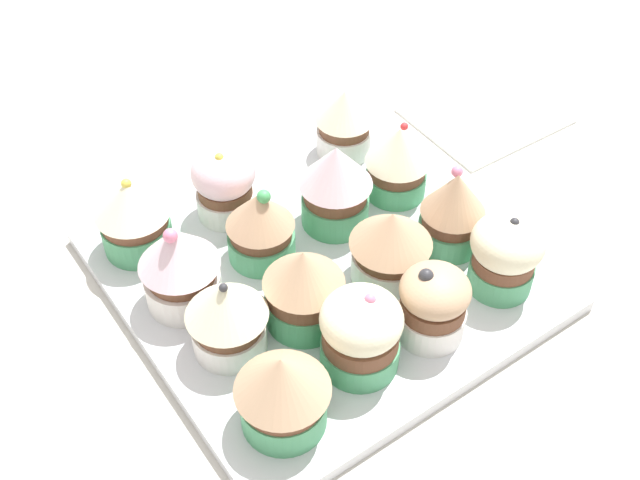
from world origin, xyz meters
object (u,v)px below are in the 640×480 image
object	(u,v)px
cupcake_11	(397,160)
napkin	(485,115)
cupcake_2	(433,304)
cupcake_9	(260,225)
cupcake_5	(304,286)
cupcake_6	(391,245)
baking_tray	(320,270)
cupcake_1	(361,332)
cupcake_12	(133,215)
cupcake_0	(282,390)
cupcake_13	(224,183)
cupcake_4	(227,315)
cupcake_10	(336,184)
cupcake_8	(179,265)
cupcake_7	(453,210)
cupcake_3	(505,254)
cupcake_14	(344,122)

from	to	relation	value
cupcake_11	napkin	size ratio (longest dim) A/B	0.52
cupcake_2	cupcake_9	bearing A→B (deg)	113.51
cupcake_5	cupcake_6	distance (cm)	8.17
baking_tray	cupcake_6	xyz separation A→B (cm)	(3.90, -4.20, 4.26)
cupcake_1	cupcake_6	bearing A→B (deg)	37.74
cupcake_5	cupcake_12	distance (cm)	16.25
cupcake_0	cupcake_6	bearing A→B (deg)	24.21
cupcake_1	cupcake_6	xyz separation A→B (cm)	(7.15, 5.54, 0.10)
cupcake_13	napkin	size ratio (longest dim) A/B	0.49
baking_tray	cupcake_6	distance (cm)	7.14
cupcake_4	baking_tray	bearing A→B (deg)	15.77
cupcake_0	cupcake_10	distance (cm)	20.60
cupcake_8	cupcake_9	world-z (taller)	cupcake_8
cupcake_8	napkin	distance (cm)	38.42
cupcake_7	cupcake_10	size ratio (longest dim) A/B	0.97
cupcake_10	cupcake_11	size ratio (longest dim) A/B	1.10
baking_tray	cupcake_4	size ratio (longest dim) A/B	4.34
cupcake_10	cupcake_13	world-z (taller)	cupcake_10
cupcake_2	cupcake_6	xyz separation A→B (cm)	(0.97, 6.33, 0.39)
cupcake_7	napkin	xyz separation A→B (cm)	(16.27, 12.43, -4.76)
cupcake_1	cupcake_9	bearing A→B (deg)	90.19
cupcake_13	cupcake_2	bearing A→B (deg)	-73.76
cupcake_2	cupcake_11	bearing A→B (deg)	60.56
baking_tray	cupcake_0	xyz separation A→B (cm)	(-10.61, -10.72, 4.37)
cupcake_1	cupcake_3	size ratio (longest dim) A/B	1.01
cupcake_7	cupcake_8	xyz separation A→B (cm)	(-21.50, 7.32, 0.18)
cupcake_7	cupcake_9	size ratio (longest dim) A/B	1.10
cupcake_3	cupcake_13	size ratio (longest dim) A/B	1.02
cupcake_7	cupcake_10	world-z (taller)	cupcake_10
baking_tray	cupcake_7	xyz separation A→B (cm)	(10.53, -4.15, 4.46)
napkin	cupcake_1	bearing A→B (deg)	-149.06
cupcake_1	cupcake_2	bearing A→B (deg)	-7.34
cupcake_6	cupcake_11	distance (cm)	10.46
cupcake_8	cupcake_6	bearing A→B (deg)	-26.36
cupcake_5	cupcake_8	distance (cm)	9.79
cupcake_2	cupcake_11	distance (cm)	16.21
cupcake_3	cupcake_9	bearing A→B (deg)	135.18
cupcake_12	cupcake_13	xyz separation A→B (cm)	(8.27, -0.66, -0.20)
cupcake_6	cupcake_9	distance (cm)	10.75
cupcake_1	cupcake_7	bearing A→B (deg)	22.06
cupcake_6	cupcake_8	size ratio (longest dim) A/B	0.86
cupcake_12	cupcake_11	bearing A→B (deg)	-17.71
cupcake_13	cupcake_6	bearing A→B (deg)	-63.93
cupcake_0	cupcake_14	world-z (taller)	cupcake_0
cupcake_3	cupcake_7	size ratio (longest dim) A/B	0.91
cupcake_2	cupcake_3	size ratio (longest dim) A/B	0.93
baking_tray	cupcake_8	size ratio (longest dim) A/B	3.87
cupcake_5	cupcake_12	xyz separation A→B (cm)	(-7.05, 14.64, -0.14)
cupcake_2	cupcake_8	size ratio (longest dim) A/B	0.83
cupcake_13	cupcake_14	distance (cm)	13.61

